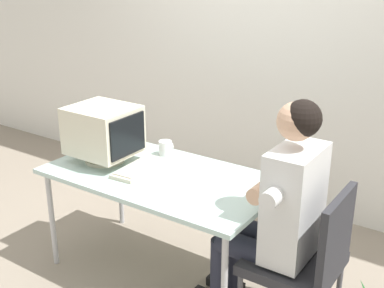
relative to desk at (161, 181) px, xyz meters
The scene contains 8 objects.
ground_plane 0.66m from the desk, ahead, with size 12.00×12.00×0.00m, color gray.
wall_back 1.66m from the desk, 77.91° to the left, with size 8.00×0.10×3.00m, color silver.
desk is the anchor object (origin of this frame).
crt_monitor 0.51m from the desk, behind, with size 0.43×0.37×0.37m.
keyboard 0.17m from the desk, behind, with size 0.19×0.42×0.03m.
office_chair 1.00m from the desk, ahead, with size 0.48×0.48×0.88m.
person_seated 0.81m from the desk, ahead, with size 0.68×0.59×1.34m.
desk_mug 0.34m from the desk, 122.05° to the left, with size 0.09×0.10×0.10m.
Camera 1 is at (1.76, -2.25, 1.98)m, focal length 46.67 mm.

